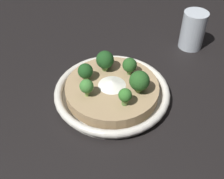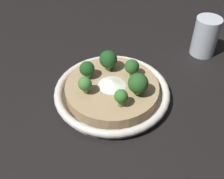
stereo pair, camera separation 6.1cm
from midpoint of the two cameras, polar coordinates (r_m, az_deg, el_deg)
The scene contains 10 objects.
ground_plane at distance 0.62m, azimuth -2.79°, elevation -1.63°, with size 6.00×6.00×0.00m, color black.
risotto_bowl at distance 0.61m, azimuth -2.84°, elevation -0.50°, with size 0.25×0.25×0.04m.
cheese_sprinkle at distance 0.60m, azimuth -2.92°, elevation 1.19°, with size 0.06×0.06×0.01m.
broccoli_front at distance 0.57m, azimuth -8.28°, elevation 0.46°, with size 0.03×0.03×0.04m.
broccoli_back at distance 0.61m, azimuth 0.76°, elevation 4.84°, with size 0.03×0.03×0.04m.
broccoli_left at distance 0.61m, azimuth -8.31°, elevation 3.54°, with size 0.03×0.03×0.04m.
broccoli_right at distance 0.54m, azimuth -0.53°, elevation -1.45°, with size 0.03×0.03×0.04m.
broccoli_back_left at distance 0.62m, azimuth -4.24°, elevation 5.88°, with size 0.04×0.04×0.05m.
broccoli_back_right at distance 0.57m, azimuth 2.54°, elevation 1.59°, with size 0.04×0.04×0.05m.
drinking_glass at distance 0.77m, azimuth 13.94°, elevation 11.55°, with size 0.06×0.06×0.10m.
Camera 1 is at (0.35, -0.27, 0.44)m, focal length 45.00 mm.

